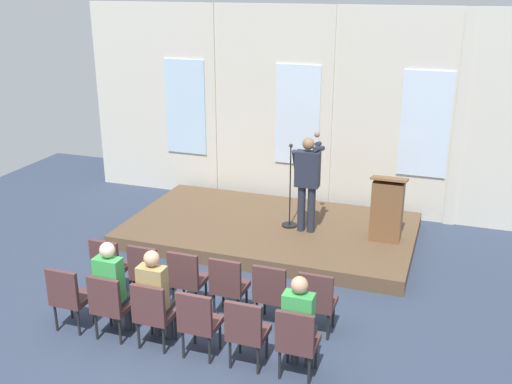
{
  "coord_description": "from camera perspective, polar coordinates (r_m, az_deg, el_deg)",
  "views": [
    {
      "loc": [
        3.13,
        -5.95,
        4.52
      ],
      "look_at": [
        0.21,
        2.4,
        1.38
      ],
      "focal_mm": 42.1,
      "sensor_mm": 36.0,
      "label": 1
    }
  ],
  "objects": [
    {
      "name": "rear_partition",
      "position": [
        12.21,
        4.18,
        7.77
      ],
      "size": [
        9.33,
        0.14,
        4.08
      ],
      "color": "beige",
      "rests_on": "ground"
    },
    {
      "name": "chair_r0_c4",
      "position": [
        8.23,
        1.49,
        -9.39
      ],
      "size": [
        0.46,
        0.44,
        0.94
      ],
      "color": "black",
      "rests_on": "ground"
    },
    {
      "name": "ground_plane",
      "position": [
        8.1,
        -7.26,
        -14.54
      ],
      "size": [
        14.56,
        14.56,
        0.0
      ],
      "primitive_type": "plane",
      "color": "#2D384C"
    },
    {
      "name": "chair_r0_c0",
      "position": [
        9.23,
        -13.76,
        -6.61
      ],
      "size": [
        0.46,
        0.44,
        0.94
      ],
      "color": "black",
      "rests_on": "ground"
    },
    {
      "name": "lectern",
      "position": [
        10.52,
        12.35,
        -1.58
      ],
      "size": [
        0.6,
        0.48,
        1.16
      ],
      "color": "brown",
      "rests_on": "stage_platform"
    },
    {
      "name": "chair_r1_c1",
      "position": [
        8.19,
        -13.72,
        -10.18
      ],
      "size": [
        0.46,
        0.44,
        0.94
      ],
      "color": "black",
      "rests_on": "ground"
    },
    {
      "name": "chair_r0_c1",
      "position": [
        8.93,
        -10.31,
        -7.29
      ],
      "size": [
        0.46,
        0.44,
        0.94
      ],
      "color": "black",
      "rests_on": "ground"
    },
    {
      "name": "audience_r1_c5",
      "position": [
        7.22,
        4.13,
        -12.09
      ],
      "size": [
        0.36,
        0.39,
        1.32
      ],
      "color": "#2D2D33",
      "rests_on": "ground"
    },
    {
      "name": "chair_r1_c3",
      "position": [
        7.64,
        -5.49,
        -12.0
      ],
      "size": [
        0.46,
        0.44,
        0.94
      ],
      "color": "black",
      "rests_on": "ground"
    },
    {
      "name": "chair_r0_c2",
      "position": [
        8.66,
        -6.6,
        -7.99
      ],
      "size": [
        0.46,
        0.44,
        0.94
      ],
      "color": "black",
      "rests_on": "ground"
    },
    {
      "name": "chair_r0_c3",
      "position": [
        8.42,
        -2.67,
        -8.69
      ],
      "size": [
        0.46,
        0.44,
        0.94
      ],
      "color": "black",
      "rests_on": "ground"
    },
    {
      "name": "audience_r1_c1",
      "position": [
        8.14,
        -13.55,
        -8.56
      ],
      "size": [
        0.36,
        0.39,
        1.37
      ],
      "color": "#2D2D33",
      "rests_on": "ground"
    },
    {
      "name": "stage_platform",
      "position": [
        11.15,
        1.37,
        -3.65
      ],
      "size": [
        5.2,
        2.99,
        0.25
      ],
      "primitive_type": "cube",
      "color": "brown",
      "rests_on": "ground"
    },
    {
      "name": "chair_r1_c5",
      "position": [
        7.27,
        3.91,
        -13.75
      ],
      "size": [
        0.46,
        0.44,
        0.94
      ],
      "color": "black",
      "rests_on": "ground"
    },
    {
      "name": "audience_r1_c2",
      "position": [
        7.84,
        -9.57,
        -9.46
      ],
      "size": [
        0.36,
        0.39,
        1.35
      ],
      "color": "#2D2D33",
      "rests_on": "ground"
    },
    {
      "name": "mic_stand",
      "position": [
        10.9,
        3.22,
        -1.6
      ],
      "size": [
        0.28,
        0.28,
        1.55
      ],
      "color": "black",
      "rests_on": "stage_platform"
    },
    {
      "name": "speaker",
      "position": [
        10.5,
        4.91,
        1.38
      ],
      "size": [
        0.52,
        0.69,
        1.72
      ],
      "color": "#232838",
      "rests_on": "stage_platform"
    },
    {
      "name": "chair_r1_c0",
      "position": [
        8.52,
        -17.37,
        -9.3
      ],
      "size": [
        0.46,
        0.44,
        0.94
      ],
      "color": "black",
      "rests_on": "ground"
    },
    {
      "name": "chair_r0_c5",
      "position": [
        8.09,
        5.83,
        -10.06
      ],
      "size": [
        0.46,
        0.44,
        0.94
      ],
      "color": "black",
      "rests_on": "ground"
    },
    {
      "name": "chair_r1_c2",
      "position": [
        7.89,
        -9.76,
        -11.08
      ],
      "size": [
        0.46,
        0.44,
        0.94
      ],
      "color": "black",
      "rests_on": "ground"
    },
    {
      "name": "chair_r1_c4",
      "position": [
        7.43,
        -0.92,
        -12.89
      ],
      "size": [
        0.46,
        0.44,
        0.94
      ],
      "color": "black",
      "rests_on": "ground"
    }
  ]
}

